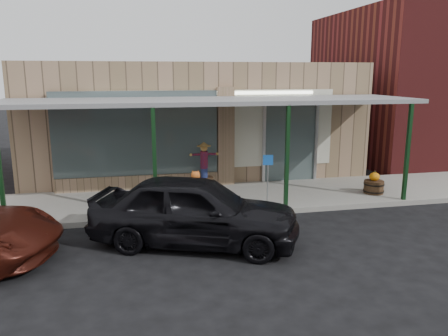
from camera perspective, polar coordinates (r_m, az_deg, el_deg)
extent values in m
plane|color=black|center=(10.05, 2.38, -10.14)|extent=(120.00, 120.00, 0.00)
cube|color=gray|center=(13.35, -1.41, -4.08)|extent=(40.00, 3.20, 0.15)
cube|color=#99795E|center=(17.44, -4.21, 6.52)|extent=(12.00, 6.00, 4.20)
cube|color=#4A5A5B|center=(14.18, -11.33, 4.20)|extent=(5.20, 0.06, 2.80)
cube|color=#4A5A5B|center=(15.32, 8.59, 3.37)|extent=(1.80, 0.06, 2.80)
cube|color=#99795E|center=(14.57, 0.19, 3.85)|extent=(0.55, 0.30, 3.40)
cube|color=#99795E|center=(14.52, -11.08, -1.84)|extent=(5.20, 0.30, 0.50)
cube|color=beige|center=(14.47, -2.58, 4.98)|extent=(9.00, 0.02, 2.60)
cube|color=white|center=(14.34, -2.61, 9.72)|extent=(7.50, 0.03, 0.10)
cube|color=gray|center=(12.83, -1.48, 8.77)|extent=(12.00, 3.00, 0.12)
cube|color=#113316|center=(11.82, -27.26, -0.23)|extent=(0.10, 0.10, 2.95)
cube|color=#113316|center=(11.39, -9.05, 0.56)|extent=(0.10, 0.10, 2.95)
cube|color=#113316|center=(12.10, 8.23, 1.27)|extent=(0.10, 0.10, 2.95)
cube|color=#113316|center=(13.80, 22.83, 1.78)|extent=(0.10, 0.10, 2.95)
cylinder|color=#49341D|center=(14.12, -2.59, -2.02)|extent=(0.65, 0.65, 0.40)
cylinder|color=navy|center=(14.04, -2.60, -0.63)|extent=(0.24, 0.24, 0.30)
cylinder|color=maroon|center=(13.95, -2.62, 1.07)|extent=(0.26, 0.26, 0.55)
sphere|color=#BB8948|center=(13.88, -2.64, 2.61)|extent=(0.22, 0.22, 0.22)
cone|color=#BB8948|center=(13.86, -2.64, 3.14)|extent=(0.36, 0.36, 0.14)
cylinder|color=#49341D|center=(14.45, 18.97, -2.35)|extent=(0.70, 0.70, 0.40)
ellipsoid|color=orange|center=(14.38, 19.06, -1.07)|extent=(0.32, 0.32, 0.26)
cylinder|color=#4C471E|center=(14.34, 19.10, -0.48)|extent=(0.04, 0.04, 0.06)
cylinder|color=gray|center=(12.68, 5.70, -2.07)|extent=(0.04, 0.04, 1.11)
cube|color=blue|center=(12.53, 5.77, 1.04)|extent=(0.29, 0.07, 0.29)
imported|color=black|center=(9.92, -3.82, -5.56)|extent=(5.05, 3.44, 1.60)
ellipsoid|color=orange|center=(10.72, -3.69, -2.53)|extent=(0.31, 0.26, 0.40)
sphere|color=orange|center=(10.69, -3.74, -1.04)|extent=(0.22, 0.22, 0.22)
cylinder|color=#1C7F3B|center=(10.68, -3.70, -1.71)|extent=(0.15, 0.15, 0.02)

